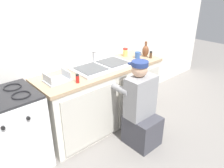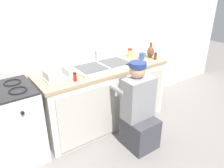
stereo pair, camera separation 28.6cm
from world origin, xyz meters
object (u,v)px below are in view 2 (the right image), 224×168
(coffee_mug, at_px, (142,56))
(dish_rack_tray, at_px, (56,77))
(condiment_jar, at_px, (130,53))
(stove_range, at_px, (9,126))
(vase_decorative, at_px, (151,52))
(spice_bottle_pepper, at_px, (155,56))
(sink_double_basin, at_px, (103,66))
(spice_bottle_red, at_px, (75,77))
(plumber_person, at_px, (139,113))

(coffee_mug, relative_size, dish_rack_tray, 0.45)
(condiment_jar, distance_m, dish_rack_tray, 1.25)
(condiment_jar, bearing_deg, dish_rack_tray, -173.46)
(stove_range, distance_m, vase_decorative, 2.15)
(spice_bottle_pepper, xyz_separation_m, dish_rack_tray, (-1.47, 0.17, -0.03))
(vase_decorative, bearing_deg, stove_range, 178.14)
(sink_double_basin, relative_size, vase_decorative, 3.48)
(sink_double_basin, height_order, spice_bottle_pepper, sink_double_basin)
(stove_range, bearing_deg, spice_bottle_red, -14.38)
(dish_rack_tray, bearing_deg, stove_range, 179.41)
(stove_range, bearing_deg, plumber_person, -25.51)
(dish_rack_tray, bearing_deg, vase_decorative, -2.38)
(condiment_jar, distance_m, spice_bottle_red, 1.14)
(plumber_person, xyz_separation_m, dish_rack_tray, (-0.75, 0.64, 0.45))
(spice_bottle_red, bearing_deg, sink_double_basin, 20.85)
(plumber_person, bearing_deg, coffee_mug, 46.59)
(plumber_person, distance_m, vase_decorative, 1.06)
(stove_range, height_order, condiment_jar, condiment_jar)
(coffee_mug, relative_size, spice_bottle_red, 1.20)
(sink_double_basin, xyz_separation_m, stove_range, (-1.28, -0.00, -0.45))
(sink_double_basin, xyz_separation_m, spice_bottle_pepper, (0.80, -0.18, 0.03))
(condiment_jar, distance_m, vase_decorative, 0.31)
(sink_double_basin, xyz_separation_m, vase_decorative, (0.80, -0.07, 0.07))
(coffee_mug, distance_m, dish_rack_tray, 1.33)
(stove_range, relative_size, plumber_person, 0.83)
(sink_double_basin, relative_size, spice_bottle_pepper, 7.62)
(vase_decorative, bearing_deg, spice_bottle_red, -174.49)
(sink_double_basin, height_order, dish_rack_tray, sink_double_basin)
(sink_double_basin, distance_m, dish_rack_tray, 0.67)
(coffee_mug, bearing_deg, spice_bottle_red, -172.63)
(sink_double_basin, distance_m, vase_decorative, 0.81)
(stove_range, bearing_deg, vase_decorative, -1.86)
(plumber_person, distance_m, spice_bottle_pepper, 0.98)
(spice_bottle_red, bearing_deg, condiment_jar, 16.92)
(spice_bottle_red, bearing_deg, plumber_person, -37.15)
(sink_double_basin, xyz_separation_m, condiment_jar, (0.57, 0.13, 0.05))
(stove_range, xyz_separation_m, dish_rack_tray, (0.61, -0.01, 0.45))
(dish_rack_tray, distance_m, spice_bottle_red, 0.25)
(stove_range, xyz_separation_m, spice_bottle_red, (0.76, -0.20, 0.48))
(stove_range, distance_m, spice_bottle_red, 0.92)
(plumber_person, xyz_separation_m, coffee_mug, (0.57, 0.61, 0.47))
(condiment_jar, height_order, coffee_mug, condiment_jar)
(spice_bottle_red, bearing_deg, spice_bottle_pepper, 0.72)
(coffee_mug, height_order, dish_rack_tray, dish_rack_tray)
(coffee_mug, bearing_deg, vase_decorative, -9.18)
(stove_range, relative_size, vase_decorative, 4.00)
(coffee_mug, xyz_separation_m, spice_bottle_red, (-1.17, -0.15, 0.00))
(plumber_person, xyz_separation_m, condiment_jar, (0.49, 0.79, 0.49))
(stove_range, xyz_separation_m, coffee_mug, (1.94, -0.04, 0.48))
(spice_bottle_pepper, bearing_deg, coffee_mug, 136.72)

